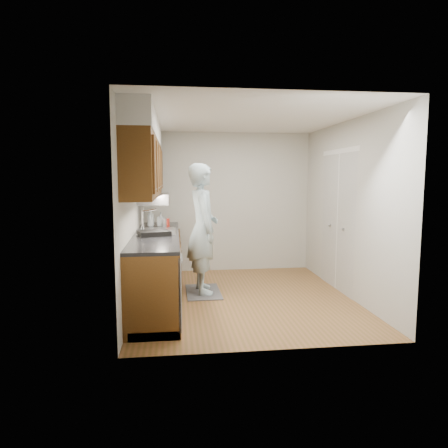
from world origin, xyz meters
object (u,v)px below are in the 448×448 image
(person, at_px, (203,220))
(soap_bottle_b, at_px, (161,219))
(dish_rack, at_px, (154,233))
(soda_can, at_px, (167,223))
(soap_bottle_a, at_px, (151,218))
(steel_can, at_px, (164,223))

(person, distance_m, soap_bottle_b, 0.80)
(dish_rack, bearing_deg, soap_bottle_b, 70.87)
(soda_can, bearing_deg, soap_bottle_a, 164.41)
(soap_bottle_a, bearing_deg, person, -31.63)
(soap_bottle_b, relative_size, soda_can, 1.65)
(soda_can, bearing_deg, soap_bottle_b, 135.15)
(soda_can, relative_size, steel_can, 0.97)
(soap_bottle_b, relative_size, steel_can, 1.61)
(person, relative_size, soap_bottle_a, 7.68)
(soap_bottle_a, height_order, steel_can, soap_bottle_a)
(soap_bottle_b, bearing_deg, soda_can, -44.85)
(soda_can, bearing_deg, dish_rack, -100.03)
(person, height_order, dish_rack, person)
(soap_bottle_a, height_order, soda_can, soap_bottle_a)
(soap_bottle_a, bearing_deg, dish_rack, -84.39)
(person, height_order, soap_bottle_a, person)
(soap_bottle_b, bearing_deg, steel_can, -69.30)
(soap_bottle_a, bearing_deg, soap_bottle_b, 10.73)
(soap_bottle_b, xyz_separation_m, dish_rack, (-0.06, -1.00, -0.08))
(person, xyz_separation_m, soap_bottle_a, (-0.78, 0.48, -0.00))
(soap_bottle_b, distance_m, dish_rack, 1.01)
(soap_bottle_b, height_order, dish_rack, soap_bottle_b)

